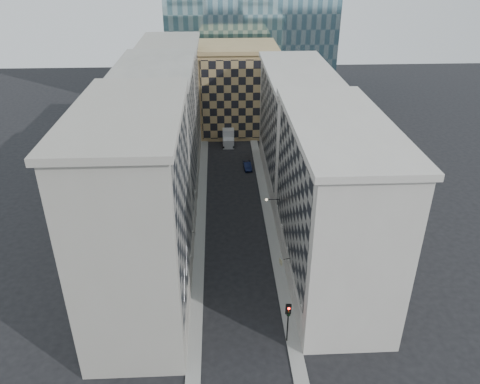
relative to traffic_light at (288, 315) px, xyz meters
name	(u,v)px	position (x,y,z in m)	size (l,w,h in m)	color
ground	(246,373)	(-4.55, -3.97, -3.64)	(260.00, 260.00, 0.00)	black
sidewalk_west	(201,217)	(-9.80, 26.03, -3.57)	(1.50, 100.00, 0.15)	gray
sidewalk_east	(268,215)	(0.70, 26.03, -3.57)	(1.50, 100.00, 0.15)	gray
bldg_left_a	(139,216)	(-15.43, 7.03, 8.18)	(10.80, 22.80, 23.70)	#9E998E
bldg_left_b	(161,143)	(-15.43, 29.03, 7.68)	(10.80, 22.80, 22.70)	gray
bldg_left_c	(172,101)	(-15.43, 51.03, 7.18)	(10.80, 22.80, 21.70)	#9E998E
bldg_right_a	(331,205)	(6.33, 11.03, 6.68)	(10.80, 26.80, 20.70)	#BBB4AC
bldg_right_b	(296,128)	(6.34, 38.03, 6.21)	(10.80, 28.80, 19.70)	#BBB4AC
tan_block	(237,89)	(-2.55, 63.93, 5.79)	(16.80, 14.80, 18.80)	tan
flagpoles_left	(185,272)	(-10.45, 2.03, 4.36)	(0.10, 6.33, 2.33)	gray
bracket_lamp	(268,200)	(-0.17, 20.03, 2.56)	(1.98, 0.36, 0.36)	black
traffic_light	(288,315)	(0.00, 0.00, 0.00)	(0.61, 0.53, 4.88)	black
box_truck	(228,137)	(-4.74, 55.81, -2.25)	(2.45, 5.86, 3.20)	silver
dark_car	(247,166)	(-1.52, 43.08, -3.01)	(1.33, 3.81, 1.26)	#0E1635
shop_sign	(281,262)	(0.40, 8.92, 0.19)	(1.27, 0.75, 0.85)	black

